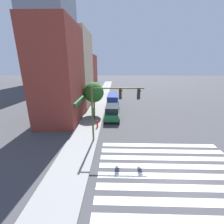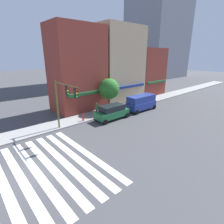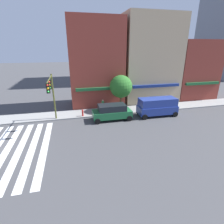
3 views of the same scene
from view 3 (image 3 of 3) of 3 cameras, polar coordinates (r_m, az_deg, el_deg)
The scene contains 8 objects.
sidewalk_left at distance 24.66m, azimuth -28.86°, elevation -2.01°, with size 120.00×3.00×0.15m.
storefront_row at distance 28.71m, azimuth 10.56°, elevation 15.16°, with size 24.06×5.30×13.05m.
traffic_signal at distance 19.80m, azimuth -19.22°, elevation 6.65°, with size 0.32×4.88×5.59m.
suv_green at distance 21.24m, azimuth -0.00°, elevation 0.08°, with size 4.71×2.12×1.94m.
van_blue at distance 23.24m, azimuth 14.56°, elevation 1.87°, with size 5.03×2.22×2.34m.
pedestrian_green_top at distance 23.39m, azimuth -2.99°, elevation 2.09°, with size 0.32×0.32×1.77m.
fire_hydrant at distance 22.49m, azimuth -9.56°, elevation -0.18°, with size 0.24×0.24×0.84m.
street_tree at distance 23.65m, azimuth 2.92°, elevation 8.29°, with size 3.03×3.03×4.84m.
Camera 3 is at (6.88, -14.68, 8.38)m, focal length 28.00 mm.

